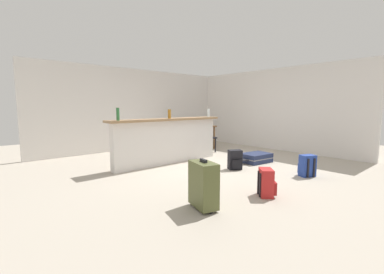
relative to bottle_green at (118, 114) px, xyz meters
name	(u,v)px	position (x,y,z in m)	size (l,w,h in m)	color
ground_plane	(206,164)	(1.94, -0.52, -1.22)	(13.00, 13.00, 0.05)	#ADA393
wall_back	(140,109)	(1.94, 2.53, 0.05)	(6.60, 0.10, 2.50)	silver
wall_right	(268,109)	(4.99, -0.22, 0.05)	(0.10, 6.00, 2.50)	silver
partition_half_wall	(168,142)	(1.28, 0.07, -0.69)	(2.80, 0.20, 1.02)	silver
bar_countertop	(168,119)	(1.28, 0.07, -0.15)	(2.96, 0.40, 0.05)	#93704C
bottle_green	(118,114)	(0.00, 0.00, 0.00)	(0.06, 0.06, 0.25)	#2D6B38
bottle_amber	(169,114)	(1.26, 0.00, -0.02)	(0.07, 0.07, 0.21)	#9E661E
bottle_clear	(208,113)	(2.53, 0.01, -0.02)	(0.07, 0.07, 0.22)	silver
dining_table	(196,129)	(3.10, 1.14, -0.55)	(1.10, 0.80, 0.74)	brown
dining_chair_near_partition	(206,135)	(3.02, 0.60, -0.68)	(0.42, 0.42, 0.93)	black
dining_chair_far_side	(184,131)	(3.13, 1.74, -0.68)	(0.41, 0.41, 0.93)	black
suitcase_flat_navy	(256,158)	(2.94, -1.24, -1.09)	(0.86, 0.57, 0.22)	#1E284C
backpack_blue	(307,166)	(2.64, -2.62, -1.00)	(0.33, 0.31, 0.42)	#233D93
backpack_red	(266,183)	(1.08, -2.72, -1.00)	(0.34, 0.34, 0.42)	red
suitcase_upright_olive	(203,184)	(0.03, -2.44, -0.87)	(0.35, 0.49, 0.67)	#51562D
backpack_black	(235,160)	(2.01, -1.35, -1.00)	(0.33, 0.32, 0.42)	black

